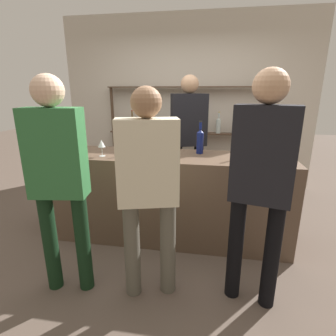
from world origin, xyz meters
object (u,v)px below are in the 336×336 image
(server_behind_counter, at_px, (189,132))
(customer_right, at_px, (261,175))
(counter_bottle_2, at_px, (200,141))
(counter_bottle_0, at_px, (142,142))
(counter_bottle_1, at_px, (253,142))
(customer_left, at_px, (58,172))
(customer_center, at_px, (149,182))
(wine_glass, at_px, (101,144))

(server_behind_counter, relative_size, customer_right, 1.03)
(counter_bottle_2, relative_size, server_behind_counter, 0.19)
(counter_bottle_0, bearing_deg, counter_bottle_1, 3.65)
(customer_left, xyz_separation_m, customer_center, (0.68, 0.06, -0.06))
(counter_bottle_1, distance_m, counter_bottle_2, 0.55)
(wine_glass, relative_size, customer_center, 0.10)
(customer_center, bearing_deg, server_behind_counter, -19.00)
(counter_bottle_2, xyz_separation_m, wine_glass, (-1.00, -0.29, -0.01))
(counter_bottle_0, relative_size, counter_bottle_2, 0.89)
(server_behind_counter, bearing_deg, customer_center, -22.48)
(counter_bottle_2, distance_m, customer_left, 1.48)
(customer_center, bearing_deg, counter_bottle_0, 2.33)
(counter_bottle_2, relative_size, customer_right, 0.20)
(wine_glass, distance_m, server_behind_counter, 1.35)
(customer_left, bearing_deg, counter_bottle_0, -28.61)
(counter_bottle_2, height_order, wine_glass, counter_bottle_2)
(counter_bottle_2, xyz_separation_m, customer_center, (-0.32, -1.03, -0.13))
(wine_glass, distance_m, customer_left, 0.80)
(wine_glass, xyz_separation_m, customer_center, (0.67, -0.73, -0.12))
(customer_left, bearing_deg, counter_bottle_2, -50.78)
(wine_glass, bearing_deg, customer_left, -90.71)
(customer_left, bearing_deg, customer_center, -92.89)
(customer_left, distance_m, customer_center, 0.69)
(counter_bottle_2, relative_size, customer_center, 0.21)
(customer_left, bearing_deg, wine_glass, -8.78)
(counter_bottle_1, bearing_deg, customer_left, -144.76)
(wine_glass, height_order, customer_left, customer_left)
(counter_bottle_0, bearing_deg, wine_glass, -148.54)
(counter_bottle_0, xyz_separation_m, wine_glass, (-0.37, -0.23, 0.01))
(customer_right, bearing_deg, counter_bottle_1, 9.05)
(counter_bottle_0, distance_m, customer_center, 1.01)
(counter_bottle_2, relative_size, wine_glass, 2.03)
(server_behind_counter, distance_m, customer_right, 1.90)
(customer_center, relative_size, server_behind_counter, 0.91)
(customer_right, bearing_deg, wine_glass, 78.33)
(customer_center, bearing_deg, wine_glass, 27.60)
(counter_bottle_0, bearing_deg, customer_center, -72.71)
(wine_glass, bearing_deg, server_behind_counter, 53.64)
(counter_bottle_1, relative_size, customer_center, 0.23)
(counter_bottle_0, relative_size, server_behind_counter, 0.17)
(counter_bottle_2, distance_m, server_behind_counter, 0.82)
(counter_bottle_0, distance_m, customer_right, 1.43)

